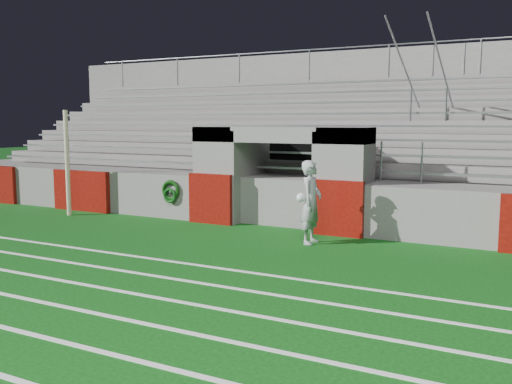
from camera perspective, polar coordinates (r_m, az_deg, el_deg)
The scene contains 6 objects.
ground at distance 12.11m, azimuth -4.87°, elevation -6.05°, with size 90.00×90.00×0.00m, color #0B450F.
field_post at distance 17.51m, azimuth -18.35°, elevation 2.75°, with size 0.13×0.13×3.07m, color beige.
field_markings at distance 8.52m, azimuth -23.87°, elevation -12.28°, with size 28.00×8.09×0.01m.
stadium_structure at distance 19.02m, azimuth 8.24°, elevation 3.23°, with size 26.00×8.48×5.42m.
goalkeeper_with_ball at distance 12.85m, azimuth 5.53°, elevation -1.01°, with size 0.54×0.70×1.88m.
hose_coil at distance 16.10m, azimuth -8.55°, elevation 0.02°, with size 0.59×0.15×0.65m.
Camera 1 is at (6.42, -9.89, 2.74)m, focal length 40.00 mm.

